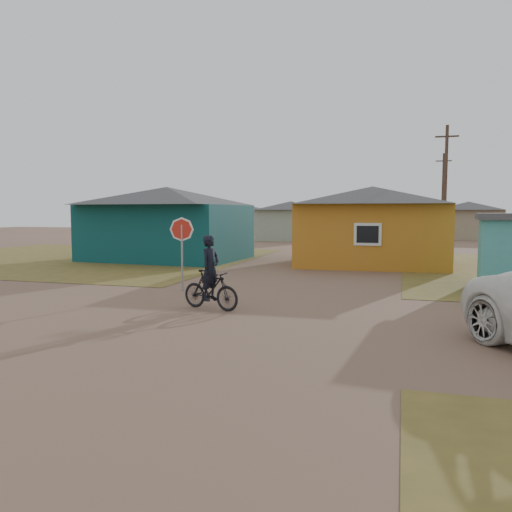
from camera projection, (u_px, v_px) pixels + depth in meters
The scene contains 11 objects.
ground at pixel (234, 319), 12.39m from camera, with size 120.00×120.00×0.00m, color brown.
grass_nw at pixel (77, 258), 28.73m from camera, with size 20.00×18.00×0.00m, color olive.
house_teal at pixel (167, 222), 27.49m from camera, with size 8.93×7.08×4.00m.
house_yellow at pixel (372, 225), 24.89m from camera, with size 7.72×6.76×3.90m.
house_pale_west at pixel (291, 220), 46.40m from camera, with size 7.04×6.15×3.60m.
house_beige_east at pixel (468, 220), 47.66m from camera, with size 6.95×6.05×3.60m.
house_pale_north at pixel (247, 219), 60.12m from camera, with size 6.28×5.81×3.40m.
utility_pole_near at pixel (445, 188), 31.23m from camera, with size 1.40×0.20×8.00m.
utility_pole_far at pixel (443, 195), 46.24m from camera, with size 1.40×0.20×8.00m.
stop_sign at pixel (182, 237), 16.61m from camera, with size 0.80×0.17×2.47m.
cyclist at pixel (210, 283), 13.50m from camera, with size 1.86×0.97×2.03m.
Camera 1 is at (3.95, -11.56, 2.66)m, focal length 35.00 mm.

